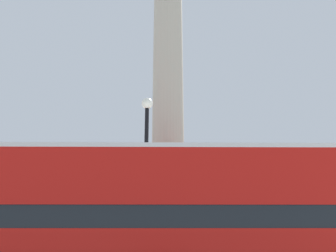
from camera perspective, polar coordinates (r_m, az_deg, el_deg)
monument_column at (r=15.17m, az=0.00°, el=-7.11°), size 5.96×5.96×20.08m
bus_b at (r=9.43m, az=3.43°, el=-16.22°), size 10.66×3.04×4.32m
street_lamp at (r=11.00m, az=-3.93°, el=-10.04°), size 0.40×0.40×6.64m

